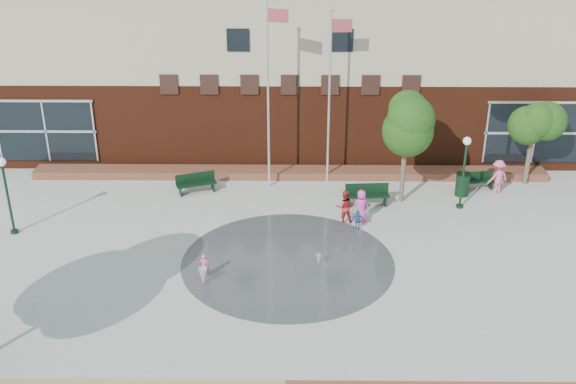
{
  "coord_description": "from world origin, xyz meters",
  "views": [
    {
      "loc": [
        0.25,
        -20.07,
        13.56
      ],
      "look_at": [
        0.0,
        4.0,
        2.6
      ],
      "focal_mm": 42.0,
      "sensor_mm": 36.0,
      "label": 1
    }
  ],
  "objects_px": {
    "flagpole_left": "(269,86)",
    "child_splash": "(204,266)",
    "bench_left": "(197,187)",
    "flagpole_right": "(331,89)",
    "trash_can": "(463,184)"
  },
  "relations": [
    {
      "from": "flagpole_right",
      "to": "child_splash",
      "type": "height_order",
      "value": "flagpole_right"
    },
    {
      "from": "flagpole_left",
      "to": "child_splash",
      "type": "height_order",
      "value": "flagpole_left"
    },
    {
      "from": "flagpole_left",
      "to": "flagpole_right",
      "type": "height_order",
      "value": "flagpole_left"
    },
    {
      "from": "flagpole_right",
      "to": "child_splash",
      "type": "relative_size",
      "value": 8.16
    },
    {
      "from": "bench_left",
      "to": "child_splash",
      "type": "bearing_deg",
      "value": -101.01
    },
    {
      "from": "bench_left",
      "to": "flagpole_left",
      "type": "bearing_deg",
      "value": -8.35
    },
    {
      "from": "flagpole_right",
      "to": "trash_can",
      "type": "height_order",
      "value": "flagpole_right"
    },
    {
      "from": "flagpole_left",
      "to": "child_splash",
      "type": "bearing_deg",
      "value": -88.38
    },
    {
      "from": "bench_left",
      "to": "trash_can",
      "type": "distance_m",
      "value": 12.77
    },
    {
      "from": "trash_can",
      "to": "child_splash",
      "type": "distance_m",
      "value": 13.73
    },
    {
      "from": "flagpole_left",
      "to": "bench_left",
      "type": "xyz_separation_m",
      "value": [
        -3.54,
        -0.79,
        -4.78
      ]
    },
    {
      "from": "flagpole_left",
      "to": "bench_left",
      "type": "relative_size",
      "value": 4.58
    },
    {
      "from": "bench_left",
      "to": "trash_can",
      "type": "height_order",
      "value": "trash_can"
    },
    {
      "from": "flagpole_right",
      "to": "trash_can",
      "type": "bearing_deg",
      "value": -17.07
    },
    {
      "from": "child_splash",
      "to": "bench_left",
      "type": "bearing_deg",
      "value": -80.0
    }
  ]
}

